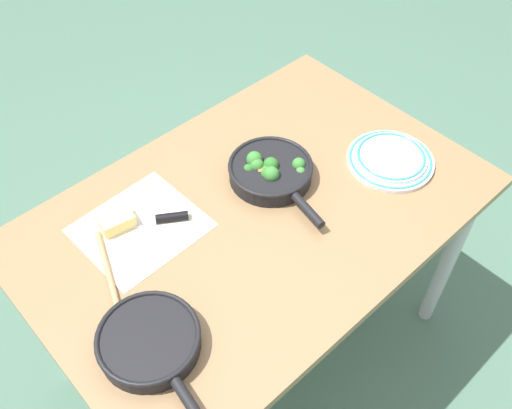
% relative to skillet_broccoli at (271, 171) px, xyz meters
% --- Properties ---
extents(ground_plane, '(14.00, 14.00, 0.00)m').
position_rel_skillet_broccoli_xyz_m(ground_plane, '(-0.11, -0.06, -0.78)').
color(ground_plane, '#476B56').
extents(dining_table_red, '(1.23, 0.81, 0.75)m').
position_rel_skillet_broccoli_xyz_m(dining_table_red, '(-0.11, -0.06, -0.12)').
color(dining_table_red, olive).
rests_on(dining_table_red, ground_plane).
extents(skillet_broccoli, '(0.24, 0.35, 0.07)m').
position_rel_skillet_broccoli_xyz_m(skillet_broccoli, '(0.00, 0.00, 0.00)').
color(skillet_broccoli, black).
rests_on(skillet_broccoli, dining_table_red).
extents(skillet_eggs, '(0.23, 0.37, 0.05)m').
position_rel_skillet_broccoli_xyz_m(skillet_eggs, '(-0.55, -0.20, -0.00)').
color(skillet_eggs, black).
rests_on(skillet_eggs, dining_table_red).
extents(wooden_spoon, '(0.16, 0.37, 0.02)m').
position_rel_skillet_broccoli_xyz_m(wooden_spoon, '(-0.55, -0.07, -0.02)').
color(wooden_spoon, tan).
rests_on(wooden_spoon, dining_table_red).
extents(parchment_sheet, '(0.31, 0.28, 0.00)m').
position_rel_skillet_broccoli_xyz_m(parchment_sheet, '(-0.37, 0.10, -0.03)').
color(parchment_sheet, beige).
rests_on(parchment_sheet, dining_table_red).
extents(grater_knife, '(0.20, 0.15, 0.02)m').
position_rel_skillet_broccoli_xyz_m(grater_knife, '(-0.33, 0.08, -0.02)').
color(grater_knife, silver).
rests_on(grater_knife, dining_table_red).
extents(cheese_block, '(0.10, 0.07, 0.04)m').
position_rel_skillet_broccoli_xyz_m(cheese_block, '(-0.41, 0.14, -0.01)').
color(cheese_block, '#EFD67A').
rests_on(cheese_block, dining_table_red).
extents(dinner_plate_stack, '(0.25, 0.25, 0.03)m').
position_rel_skillet_broccoli_xyz_m(dinner_plate_stack, '(0.30, -0.19, -0.02)').
color(dinner_plate_stack, white).
rests_on(dinner_plate_stack, dining_table_red).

